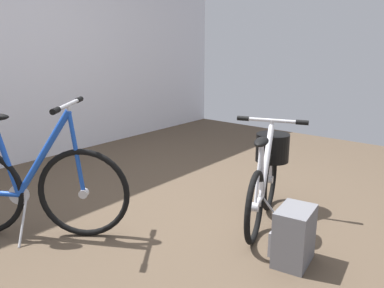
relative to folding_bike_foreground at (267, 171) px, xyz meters
name	(u,v)px	position (x,y,z in m)	size (l,w,h in m)	color
ground_plane	(204,223)	(-0.39, 0.29, -0.37)	(6.37, 6.37, 0.00)	brown
back_wall	(14,24)	(-0.39, 2.78, 1.10)	(6.37, 0.10, 2.95)	silver
folding_bike_foreground	(267,171)	(0.00, 0.00, 0.00)	(1.02, 0.52, 0.75)	black
display_bike_left	(30,187)	(-1.27, 1.09, -0.01)	(0.84, 1.09, 0.94)	black
backpack_on_floor	(293,236)	(-0.47, -0.45, -0.20)	(0.30, 0.25, 0.35)	slate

